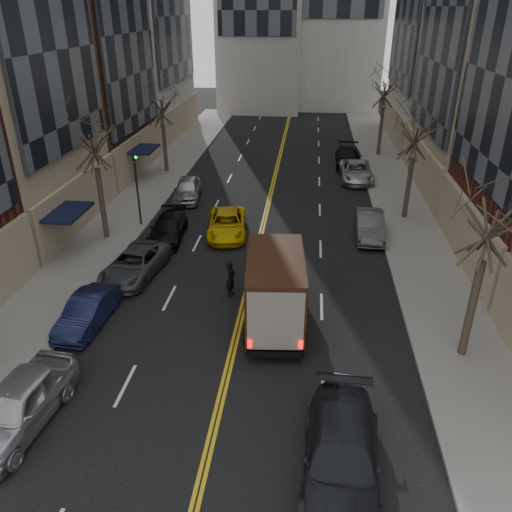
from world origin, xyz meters
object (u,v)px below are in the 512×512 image
Objects in this scene: ups_truck at (275,288)px; pedestrian at (231,278)px; taxi at (227,224)px; observer_sedan at (341,456)px.

pedestrian is (-2.16, 1.93, -0.77)m from ups_truck.
observer_sedan is at bearing -77.25° from taxi.
taxi is at bearing 106.77° from ups_truck.
ups_truck is 8.07m from observer_sedan.
taxi is 6.97m from pedestrian.
pedestrian reaches higher than observer_sedan.
taxi is (-3.45, 8.78, -1.00)m from ups_truck.
ups_truck is 3.00m from pedestrian.
pedestrian is (-4.61, 9.58, 0.11)m from observer_sedan.
pedestrian is (1.28, -6.85, 0.23)m from taxi.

